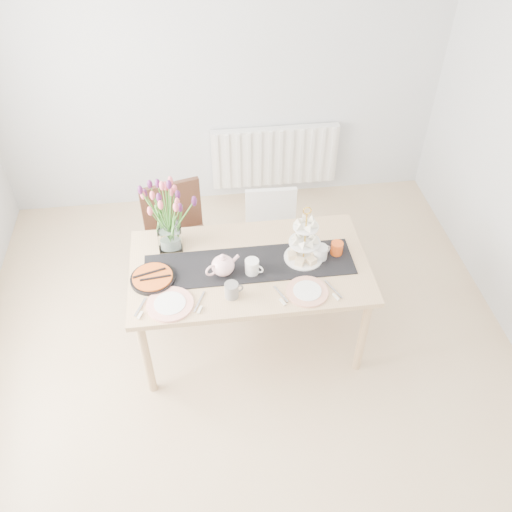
{
  "coord_description": "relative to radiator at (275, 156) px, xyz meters",
  "views": [
    {
      "loc": [
        -0.23,
        -2.18,
        3.27
      ],
      "look_at": [
        0.09,
        0.37,
        0.87
      ],
      "focal_mm": 38.0,
      "sensor_mm": 36.0,
      "label": 1
    }
  ],
  "objects": [
    {
      "name": "dining_table",
      "position": [
        -0.45,
        -1.77,
        0.22
      ],
      "size": [
        1.6,
        0.9,
        0.75
      ],
      "color": "tan",
      "rests_on": "ground"
    },
    {
      "name": "chair_brown",
      "position": [
        -0.93,
        -1.13,
        0.09
      ],
      "size": [
        0.56,
        0.56,
        0.93
      ],
      "rotation": [
        0.0,
        0.0,
        0.25
      ],
      "color": "#351D13",
      "rests_on": "ground"
    },
    {
      "name": "mug_orange",
      "position": [
        0.16,
        -1.73,
        0.35
      ],
      "size": [
        0.12,
        0.12,
        0.1
      ],
      "primitive_type": "cylinder",
      "rotation": [
        0.0,
        0.0,
        0.96
      ],
      "color": "#F1581A",
      "rests_on": "dining_table"
    },
    {
      "name": "tulip_vase",
      "position": [
        -0.96,
        -1.5,
        0.62
      ],
      "size": [
        0.59,
        0.59,
        0.5
      ],
      "rotation": [
        0.0,
        0.0,
        -0.38
      ],
      "color": "silver",
      "rests_on": "dining_table"
    },
    {
      "name": "cream_jug",
      "position": [
        0.04,
        -1.76,
        0.35
      ],
      "size": [
        0.13,
        0.13,
        0.1
      ],
      "primitive_type": "cylinder",
      "rotation": [
        0.0,
        0.0,
        0.42
      ],
      "color": "silver",
      "rests_on": "dining_table"
    },
    {
      "name": "cake_stand",
      "position": [
        -0.08,
        -1.75,
        0.41
      ],
      "size": [
        0.26,
        0.26,
        0.39
      ],
      "rotation": [
        0.0,
        0.0,
        0.2
      ],
      "color": "gold",
      "rests_on": "dining_table"
    },
    {
      "name": "radiator",
      "position": [
        0.0,
        0.0,
        0.0
      ],
      "size": [
        1.2,
        0.08,
        0.6
      ],
      "primitive_type": "cube",
      "color": "white",
      "rests_on": "room_shell"
    },
    {
      "name": "chair_white",
      "position": [
        -0.19,
        -1.12,
        0.02
      ],
      "size": [
        0.41,
        0.41,
        0.81
      ],
      "rotation": [
        0.0,
        0.0,
        -0.04
      ],
      "color": "silver",
      "rests_on": "ground"
    },
    {
      "name": "teapot",
      "position": [
        -0.63,
        -1.83,
        0.38
      ],
      "size": [
        0.3,
        0.28,
        0.16
      ],
      "primitive_type": null,
      "rotation": [
        0.0,
        0.0,
        0.43
      ],
      "color": "white",
      "rests_on": "dining_table"
    },
    {
      "name": "table_runner",
      "position": [
        -0.45,
        -1.77,
        0.3
      ],
      "size": [
        1.4,
        0.35,
        0.01
      ],
      "primitive_type": "cube",
      "color": "black",
      "rests_on": "dining_table"
    },
    {
      "name": "mug_white",
      "position": [
        -0.44,
        -1.84,
        0.36
      ],
      "size": [
        0.13,
        0.13,
        0.11
      ],
      "primitive_type": "cylinder",
      "rotation": [
        0.0,
        0.0,
        -0.55
      ],
      "color": "white",
      "rests_on": "dining_table"
    },
    {
      "name": "tart_tin",
      "position": [
        -1.09,
        -1.83,
        0.32
      ],
      "size": [
        0.29,
        0.29,
        0.04
      ],
      "rotation": [
        0.0,
        0.0,
        -0.15
      ],
      "color": "black",
      "rests_on": "dining_table"
    },
    {
      "name": "plate_left",
      "position": [
        -0.98,
        -2.06,
        0.31
      ],
      "size": [
        0.39,
        0.39,
        0.02
      ],
      "primitive_type": "cylinder",
      "rotation": [
        0.0,
        0.0,
        -0.4
      ],
      "color": "white",
      "rests_on": "dining_table"
    },
    {
      "name": "mug_grey",
      "position": [
        -0.59,
        -2.03,
        0.35
      ],
      "size": [
        0.11,
        0.11,
        0.11
      ],
      "primitive_type": "cylinder",
      "rotation": [
        0.0,
        0.0,
        0.21
      ],
      "color": "slate",
      "rests_on": "dining_table"
    },
    {
      "name": "plate_right",
      "position": [
        -0.11,
        -2.06,
        0.31
      ],
      "size": [
        0.36,
        0.36,
        0.01
      ],
      "primitive_type": "cylinder",
      "rotation": [
        0.0,
        0.0,
        0.42
      ],
      "color": "silver",
      "rests_on": "dining_table"
    },
    {
      "name": "room_shell",
      "position": [
        -0.5,
        -2.19,
        0.85
      ],
      "size": [
        4.5,
        4.5,
        4.5
      ],
      "color": "tan",
      "rests_on": "ground"
    }
  ]
}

